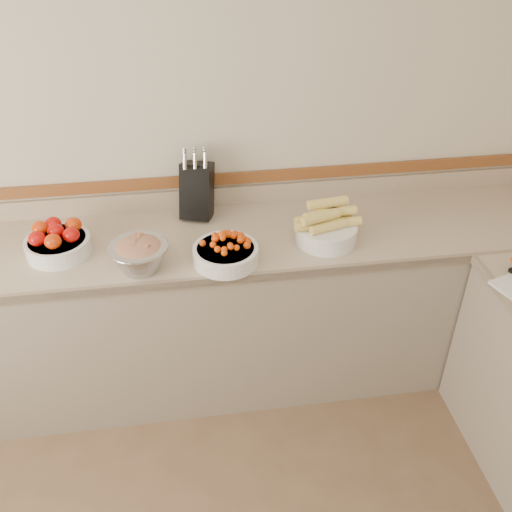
{
  "coord_description": "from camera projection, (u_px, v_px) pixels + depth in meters",
  "views": [
    {
      "loc": [
        0.06,
        -0.62,
        2.38
      ],
      "look_at": [
        0.35,
        1.35,
        1.0
      ],
      "focal_mm": 40.0,
      "sensor_mm": 36.0,
      "label": 1
    }
  ],
  "objects": [
    {
      "name": "back_wall",
      "position": [
        164.0,
        135.0,
        2.74
      ],
      "size": [
        4.0,
        0.0,
        4.0
      ],
      "primitive_type": "plane",
      "rotation": [
        1.57,
        0.0,
        0.0
      ],
      "color": "beige",
      "rests_on": "ground_plane"
    },
    {
      "name": "counter_back",
      "position": [
        180.0,
        313.0,
        2.95
      ],
      "size": [
        4.0,
        0.65,
        1.08
      ],
      "color": "tan",
      "rests_on": "ground_plane"
    },
    {
      "name": "knife_block",
      "position": [
        197.0,
        189.0,
        2.82
      ],
      "size": [
        0.2,
        0.22,
        0.36
      ],
      "color": "black",
      "rests_on": "counter_back"
    },
    {
      "name": "tomato_bowl",
      "position": [
        57.0,
        242.0,
        2.58
      ],
      "size": [
        0.29,
        0.29,
        0.14
      ],
      "color": "white",
      "rests_on": "counter_back"
    },
    {
      "name": "cherry_tomato_bowl",
      "position": [
        226.0,
        252.0,
        2.53
      ],
      "size": [
        0.29,
        0.29,
        0.16
      ],
      "color": "white",
      "rests_on": "counter_back"
    },
    {
      "name": "corn_bowl",
      "position": [
        326.0,
        228.0,
        2.66
      ],
      "size": [
        0.32,
        0.29,
        0.21
      ],
      "color": "white",
      "rests_on": "counter_back"
    },
    {
      "name": "rhubarb_bowl",
      "position": [
        139.0,
        254.0,
        2.47
      ],
      "size": [
        0.26,
        0.26,
        0.15
      ],
      "color": "#B2B2BA",
      "rests_on": "counter_back"
    }
  ]
}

